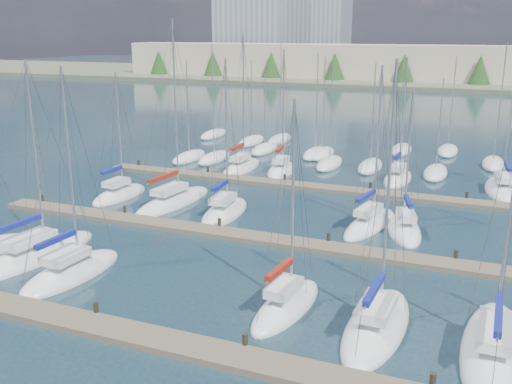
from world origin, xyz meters
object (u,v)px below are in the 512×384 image
at_px(sailboat_f, 493,350).
at_px(sailboat_j, 225,212).
at_px(sailboat_h, 119,195).
at_px(sailboat_e, 377,325).
at_px(sailboat_o, 281,170).
at_px(sailboat_c, 72,272).
at_px(sailboat_l, 404,229).
at_px(sailboat_n, 241,168).
at_px(sailboat_k, 370,224).
at_px(sailboat_b, 36,255).
at_px(sailboat_q, 503,189).
at_px(sailboat_d, 286,306).
at_px(sailboat_i, 173,201).
at_px(sailboat_p, 398,178).

xyz_separation_m(sailboat_f, sailboat_j, (-19.40, 13.44, 0.01)).
xyz_separation_m(sailboat_h, sailboat_e, (24.60, -14.14, 0.00)).
xyz_separation_m(sailboat_o, sailboat_c, (-2.84, -28.19, -0.01)).
bearing_deg(sailboat_l, sailboat_n, 129.85).
bearing_deg(sailboat_k, sailboat_f, -49.17).
xyz_separation_m(sailboat_n, sailboat_b, (-2.56, -26.35, -0.03)).
distance_m(sailboat_f, sailboat_e, 5.17).
height_order(sailboat_q, sailboat_c, sailboat_c).
bearing_deg(sailboat_d, sailboat_e, 2.91).
height_order(sailboat_i, sailboat_j, sailboat_i).
relative_size(sailboat_p, sailboat_b, 0.94).
height_order(sailboat_p, sailboat_b, sailboat_b).
relative_size(sailboat_h, sailboat_c, 0.89).
distance_m(sailboat_h, sailboat_i, 5.25).
xyz_separation_m(sailboat_q, sailboat_j, (-20.04, -15.18, 0.01)).
xyz_separation_m(sailboat_o, sailboat_l, (14.00, -13.32, -0.01)).
height_order(sailboat_o, sailboat_i, sailboat_i).
bearing_deg(sailboat_c, sailboat_n, 96.68).
bearing_deg(sailboat_c, sailboat_p, 68.16).
bearing_deg(sailboat_h, sailboat_f, -23.36).
bearing_deg(sailboat_f, sailboat_n, 132.83).
bearing_deg(sailboat_p, sailboat_f, -72.16).
relative_size(sailboat_d, sailboat_j, 0.91).
relative_size(sailboat_e, sailboat_b, 1.03).
distance_m(sailboat_o, sailboat_e, 31.40).
height_order(sailboat_h, sailboat_n, sailboat_n).
height_order(sailboat_e, sailboat_l, sailboat_e).
xyz_separation_m(sailboat_d, sailboat_e, (4.65, -0.26, -0.01)).
bearing_deg(sailboat_p, sailboat_n, -172.64).
distance_m(sailboat_p, sailboat_d, 28.63).
bearing_deg(sailboat_i, sailboat_p, 48.47).
bearing_deg(sailboat_k, sailboat_d, -84.25).
height_order(sailboat_n, sailboat_c, sailboat_n).
relative_size(sailboat_h, sailboat_j, 0.90).
xyz_separation_m(sailboat_q, sailboat_c, (-23.42, -28.92, 0.01)).
bearing_deg(sailboat_h, sailboat_q, 27.52).
bearing_deg(sailboat_e, sailboat_n, 127.18).
distance_m(sailboat_o, sailboat_d, 29.26).
distance_m(sailboat_q, sailboat_c, 37.21).
distance_m(sailboat_k, sailboat_b, 22.86).
bearing_deg(sailboat_b, sailboat_k, 42.47).
height_order(sailboat_p, sailboat_c, sailboat_c).
bearing_deg(sailboat_p, sailboat_b, -121.50).
bearing_deg(sailboat_n, sailboat_p, 5.25).
height_order(sailboat_d, sailboat_l, sailboat_d).
bearing_deg(sailboat_d, sailboat_h, 151.27).
height_order(sailboat_l, sailboat_j, sailboat_j).
bearing_deg(sailboat_q, sailboat_h, -159.69).
height_order(sailboat_f, sailboat_k, sailboat_f).
relative_size(sailboat_d, sailboat_e, 0.86).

